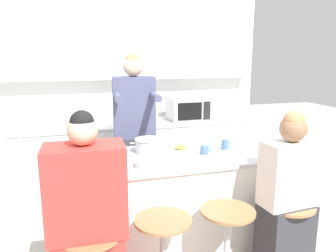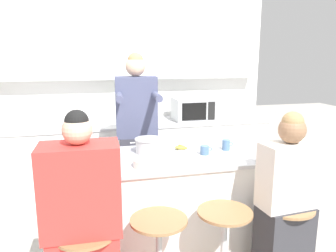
{
  "view_description": "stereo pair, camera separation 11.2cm",
  "coord_description": "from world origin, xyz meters",
  "px_view_note": "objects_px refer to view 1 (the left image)",
  "views": [
    {
      "loc": [
        -0.8,
        -2.63,
        1.76
      ],
      "look_at": [
        0.0,
        0.08,
        1.16
      ],
      "focal_mm": 35.0,
      "sensor_mm": 36.0,
      "label": 1
    },
    {
      "loc": [
        -0.69,
        -2.66,
        1.76
      ],
      "look_at": [
        0.0,
        0.08,
        1.16
      ],
      "focal_mm": 35.0,
      "sensor_mm": 36.0,
      "label": 2
    }
  ],
  "objects_px": {
    "bar_stool_center_right": "(227,245)",
    "potted_plant": "(124,111)",
    "person_seated_near": "(287,208)",
    "juice_carton": "(76,164)",
    "bar_stool_rightmost": "(285,237)",
    "coffee_cup_near": "(205,150)",
    "person_cooking": "(135,138)",
    "person_wrapped_blanket": "(88,230)",
    "kitchen_island": "(171,203)",
    "banana_bunch": "(180,147)",
    "cooking_pot": "(149,146)",
    "fruit_bowl": "(150,163)",
    "coffee_cup_far": "(225,144)",
    "microwave": "(188,109)"
  },
  "relations": [
    {
      "from": "bar_stool_center_right",
      "to": "person_seated_near",
      "type": "distance_m",
      "value": 0.54
    },
    {
      "from": "bar_stool_rightmost",
      "to": "person_wrapped_blanket",
      "type": "xyz_separation_m",
      "value": [
        -1.49,
        -0.01,
        0.3
      ]
    },
    {
      "from": "coffee_cup_far",
      "to": "juice_carton",
      "type": "relative_size",
      "value": 0.6
    },
    {
      "from": "coffee_cup_far",
      "to": "person_seated_near",
      "type": "bearing_deg",
      "value": -76.64
    },
    {
      "from": "cooking_pot",
      "to": "fruit_bowl",
      "type": "distance_m",
      "value": 0.38
    },
    {
      "from": "person_seated_near",
      "to": "cooking_pot",
      "type": "distance_m",
      "value": 1.25
    },
    {
      "from": "kitchen_island",
      "to": "person_wrapped_blanket",
      "type": "relative_size",
      "value": 1.27
    },
    {
      "from": "bar_stool_center_right",
      "to": "coffee_cup_near",
      "type": "distance_m",
      "value": 0.83
    },
    {
      "from": "bar_stool_rightmost",
      "to": "fruit_bowl",
      "type": "xyz_separation_m",
      "value": [
        -0.97,
        0.44,
        0.56
      ]
    },
    {
      "from": "person_seated_near",
      "to": "fruit_bowl",
      "type": "height_order",
      "value": "person_seated_near"
    },
    {
      "from": "person_seated_near",
      "to": "microwave",
      "type": "height_order",
      "value": "person_seated_near"
    },
    {
      "from": "coffee_cup_far",
      "to": "banana_bunch",
      "type": "bearing_deg",
      "value": 163.3
    },
    {
      "from": "person_cooking",
      "to": "person_seated_near",
      "type": "xyz_separation_m",
      "value": [
        0.9,
        -1.42,
        -0.27
      ]
    },
    {
      "from": "juice_carton",
      "to": "potted_plant",
      "type": "xyz_separation_m",
      "value": [
        0.65,
        1.86,
        0.07
      ]
    },
    {
      "from": "kitchen_island",
      "to": "coffee_cup_near",
      "type": "bearing_deg",
      "value": -6.33
    },
    {
      "from": "person_wrapped_blanket",
      "to": "coffee_cup_far",
      "type": "height_order",
      "value": "person_wrapped_blanket"
    },
    {
      "from": "juice_carton",
      "to": "person_cooking",
      "type": "bearing_deg",
      "value": 58.06
    },
    {
      "from": "person_cooking",
      "to": "fruit_bowl",
      "type": "distance_m",
      "value": 0.98
    },
    {
      "from": "kitchen_island",
      "to": "microwave",
      "type": "distance_m",
      "value": 1.82
    },
    {
      "from": "person_wrapped_blanket",
      "to": "juice_carton",
      "type": "relative_size",
      "value": 8.41
    },
    {
      "from": "bar_stool_center_right",
      "to": "bar_stool_rightmost",
      "type": "distance_m",
      "value": 0.49
    },
    {
      "from": "potted_plant",
      "to": "kitchen_island",
      "type": "bearing_deg",
      "value": -84.67
    },
    {
      "from": "microwave",
      "to": "bar_stool_rightmost",
      "type": "bearing_deg",
      "value": -89.78
    },
    {
      "from": "bar_stool_center_right",
      "to": "bar_stool_rightmost",
      "type": "height_order",
      "value": "same"
    },
    {
      "from": "person_wrapped_blanket",
      "to": "coffee_cup_near",
      "type": "xyz_separation_m",
      "value": [
        1.06,
        0.64,
        0.26
      ]
    },
    {
      "from": "person_seated_near",
      "to": "coffee_cup_far",
      "type": "distance_m",
      "value": 0.81
    },
    {
      "from": "kitchen_island",
      "to": "person_cooking",
      "type": "xyz_separation_m",
      "value": [
        -0.18,
        0.74,
        0.44
      ]
    },
    {
      "from": "person_wrapped_blanket",
      "to": "potted_plant",
      "type": "bearing_deg",
      "value": 77.01
    },
    {
      "from": "bar_stool_center_right",
      "to": "potted_plant",
      "type": "bearing_deg",
      "value": 99.99
    },
    {
      "from": "coffee_cup_far",
      "to": "microwave",
      "type": "xyz_separation_m",
      "value": [
        0.18,
        1.52,
        0.09
      ]
    },
    {
      "from": "kitchen_island",
      "to": "juice_carton",
      "type": "height_order",
      "value": "juice_carton"
    },
    {
      "from": "bar_stool_rightmost",
      "to": "potted_plant",
      "type": "distance_m",
      "value": 2.53
    },
    {
      "from": "person_seated_near",
      "to": "coffee_cup_far",
      "type": "relative_size",
      "value": 13.25
    },
    {
      "from": "bar_stool_rightmost",
      "to": "microwave",
      "type": "xyz_separation_m",
      "value": [
        -0.01,
        2.23,
        0.67
      ]
    },
    {
      "from": "bar_stool_rightmost",
      "to": "person_cooking",
      "type": "height_order",
      "value": "person_cooking"
    },
    {
      "from": "bar_stool_rightmost",
      "to": "juice_carton",
      "type": "bearing_deg",
      "value": 164.96
    },
    {
      "from": "coffee_cup_far",
      "to": "microwave",
      "type": "height_order",
      "value": "microwave"
    },
    {
      "from": "kitchen_island",
      "to": "banana_bunch",
      "type": "height_order",
      "value": "banana_bunch"
    },
    {
      "from": "kitchen_island",
      "to": "coffee_cup_near",
      "type": "relative_size",
      "value": 16.79
    },
    {
      "from": "juice_carton",
      "to": "potted_plant",
      "type": "bearing_deg",
      "value": 70.76
    },
    {
      "from": "potted_plant",
      "to": "coffee_cup_far",
      "type": "bearing_deg",
      "value": -65.88
    },
    {
      "from": "fruit_bowl",
      "to": "potted_plant",
      "type": "relative_size",
      "value": 0.84
    },
    {
      "from": "fruit_bowl",
      "to": "banana_bunch",
      "type": "relative_size",
      "value": 1.66
    },
    {
      "from": "person_cooking",
      "to": "microwave",
      "type": "height_order",
      "value": "person_cooking"
    },
    {
      "from": "coffee_cup_far",
      "to": "fruit_bowl",
      "type": "bearing_deg",
      "value": -160.45
    },
    {
      "from": "bar_stool_rightmost",
      "to": "coffee_cup_near",
      "type": "xyz_separation_m",
      "value": [
        -0.43,
        0.63,
        0.56
      ]
    },
    {
      "from": "person_seated_near",
      "to": "juice_carton",
      "type": "height_order",
      "value": "person_seated_near"
    },
    {
      "from": "kitchen_island",
      "to": "juice_carton",
      "type": "distance_m",
      "value": 0.99
    },
    {
      "from": "person_seated_near",
      "to": "potted_plant",
      "type": "xyz_separation_m",
      "value": [
        -0.87,
        2.28,
        0.43
      ]
    },
    {
      "from": "kitchen_island",
      "to": "fruit_bowl",
      "type": "bearing_deg",
      "value": -136.02
    }
  ]
}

